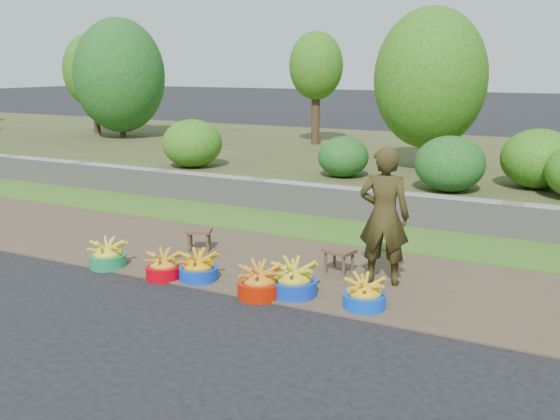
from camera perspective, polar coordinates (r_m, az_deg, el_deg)
The scene contains 14 objects.
ground_plane at distance 7.17m, azimuth -2.34°, elevation -8.25°, with size 120.00×120.00×0.00m, color black.
dirt_shoulder at distance 8.21m, azimuth 2.00°, elevation -5.36°, with size 80.00×2.50×0.02m, color #4F3E2D.
grass_verge at distance 9.97m, azimuth 6.94°, elevation -2.04°, with size 80.00×1.50×0.04m, color #3F6C20.
retaining_wall at distance 10.69m, azimuth 8.58°, elevation 0.34°, with size 80.00×0.35×0.55m, color gray.
earth_bank at distance 15.34m, azimuth 14.56°, elevation 3.83°, with size 80.00×10.00×0.50m, color #464823.
basin_a at distance 8.55m, azimuth -15.48°, elevation -4.02°, with size 0.48×0.48×0.36m.
basin_b at distance 7.96m, azimuth -10.55°, elevation -5.09°, with size 0.46×0.46×0.34m.
basin_c at distance 7.80m, azimuth -7.47°, elevation -5.29°, with size 0.48×0.48×0.36m.
basin_d at distance 7.21m, azimuth -1.88°, elevation -6.65°, with size 0.51×0.51×0.38m.
basin_e at distance 7.23m, azimuth 1.25°, elevation -6.50°, with size 0.55×0.55×0.41m.
basin_f at distance 6.93m, azimuth 7.73°, elevation -7.70°, with size 0.47×0.47×0.35m.
stool_left at distance 8.96m, azimuth -7.42°, elevation -2.17°, with size 0.43×0.38×0.31m.
stool_right at distance 7.93m, azimuth 5.42°, elevation -4.05°, with size 0.42×0.36×0.32m.
vendor_woman at distance 7.53m, azimuth 9.50°, elevation -0.54°, with size 0.61×0.40×1.67m, color black.
Camera 1 is at (3.32, -5.79, 2.60)m, focal length 40.00 mm.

